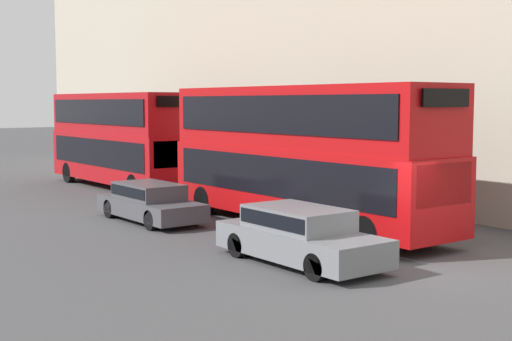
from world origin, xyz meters
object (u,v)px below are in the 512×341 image
at_px(bus_leading, 302,150).
at_px(car_dark_sedan, 299,234).
at_px(bus_second_in_queue, 121,136).
at_px(car_hatchback, 150,201).

xyz_separation_m(bus_leading, car_dark_sedan, (-3.40, -3.93, -1.72)).
bearing_deg(car_dark_sedan, bus_second_in_queue, 78.65).
relative_size(bus_leading, bus_second_in_queue, 1.09).
bearing_deg(car_dark_sedan, bus_leading, 49.14).
bearing_deg(car_hatchback, bus_second_in_queue, 69.63).
bearing_deg(bus_second_in_queue, bus_leading, -90.00).
bearing_deg(bus_leading, car_hatchback, 131.44).
xyz_separation_m(bus_leading, car_hatchback, (-3.40, 3.85, -1.78)).
bearing_deg(bus_leading, car_dark_sedan, -130.86).
distance_m(bus_leading, car_hatchback, 5.44).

